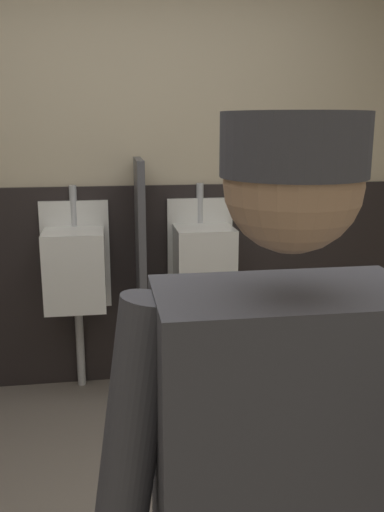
# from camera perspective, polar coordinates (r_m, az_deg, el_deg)

# --- Properties ---
(wall_back) EXTENTS (4.95, 0.12, 2.84)m
(wall_back) POSITION_cam_1_polar(r_m,az_deg,el_deg) (3.39, -6.23, 10.53)
(wall_back) COLOR beige
(wall_back) RESTS_ON ground_plane
(wainscot_band_back) EXTENTS (4.35, 0.03, 1.23)m
(wainscot_band_back) POSITION_cam_1_polar(r_m,az_deg,el_deg) (3.45, -5.83, -2.98)
(wainscot_band_back) COLOR black
(wainscot_band_back) RESTS_ON ground_plane
(urinal_left) EXTENTS (0.40, 0.34, 1.24)m
(urinal_left) POSITION_cam_1_polar(r_m,az_deg,el_deg) (3.27, -11.92, -1.18)
(urinal_left) COLOR white
(urinal_left) RESTS_ON ground_plane
(urinal_middle) EXTENTS (0.40, 0.34, 1.24)m
(urinal_middle) POSITION_cam_1_polar(r_m,az_deg,el_deg) (3.31, 1.14, -0.71)
(urinal_middle) COLOR white
(urinal_middle) RESTS_ON ground_plane
(privacy_divider_panel) EXTENTS (0.04, 0.40, 0.90)m
(privacy_divider_panel) POSITION_cam_1_polar(r_m,az_deg,el_deg) (3.16, -5.34, 1.77)
(privacy_divider_panel) COLOR #4C4C51
(person) EXTENTS (0.64, 0.60, 1.61)m
(person) POSITION_cam_1_polar(r_m,az_deg,el_deg) (1.06, 9.12, -24.45)
(person) COLOR #2D3342
(person) RESTS_ON ground_plane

